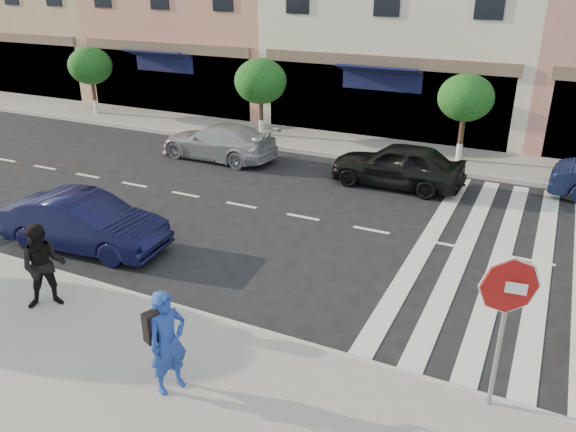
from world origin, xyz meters
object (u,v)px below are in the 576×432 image
object	(u,v)px
car_far_mid	(397,165)
walker	(44,266)
stop_sign	(507,301)
car_far_left	(218,142)
car_near_mid	(85,223)
photographer	(168,342)

from	to	relation	value
car_far_mid	walker	bearing A→B (deg)	-22.35
car_far_mid	stop_sign	bearing A→B (deg)	24.04
car_far_left	car_near_mid	bearing A→B (deg)	9.71
photographer	car_far_mid	size ratio (longest dim) A/B	0.42
car_far_mid	photographer	bearing A→B (deg)	-2.57
photographer	car_near_mid	distance (m)	6.18
stop_sign	car_far_left	distance (m)	14.29
car_far_left	walker	bearing A→B (deg)	15.70
stop_sign	photographer	size ratio (longest dim) A/B	1.46
walker	car_far_left	world-z (taller)	walker
stop_sign	walker	world-z (taller)	stop_sign
photographer	stop_sign	bearing A→B (deg)	-46.20
walker	car_far_mid	xyz separation A→B (m)	(4.22, 10.17, -0.32)
walker	car_near_mid	bearing A→B (deg)	78.60
car_near_mid	walker	bearing A→B (deg)	-155.45
walker	car_far_left	distance (m)	10.47
photographer	car_far_left	world-z (taller)	photographer
walker	car_near_mid	distance (m)	2.90
walker	car_far_mid	bearing A→B (deg)	26.07
car_near_mid	stop_sign	bearing A→B (deg)	-104.74
car_far_mid	car_far_left	bearing A→B (deg)	-89.83
stop_sign	walker	bearing A→B (deg)	-179.22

